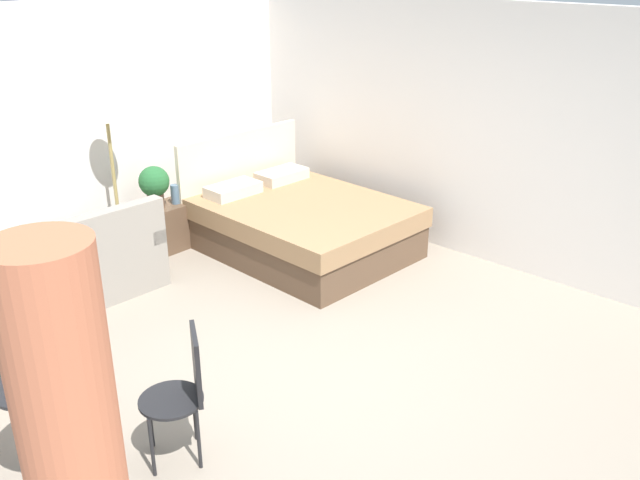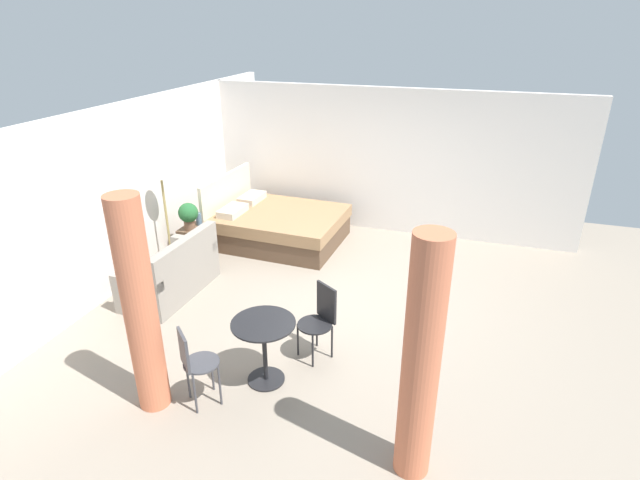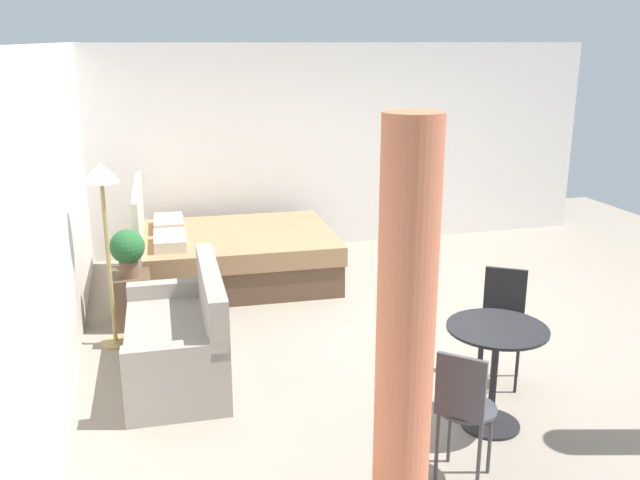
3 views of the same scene
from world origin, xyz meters
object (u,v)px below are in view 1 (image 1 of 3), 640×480
nightstand (166,227)px  vase (175,194)px  potted_plant (154,184)px  bed (300,224)px  floor_lamp (108,131)px  balcony_table (52,405)px  cafe_chair_near_window (184,386)px  couch (80,269)px

nightstand → vase: size_ratio=2.43×
nightstand → potted_plant: bearing=179.6°
bed → floor_lamp: bearing=138.2°
nightstand → balcony_table: balcony_table is taller
potted_plant → cafe_chair_near_window: bearing=-122.8°
bed → nightstand: bearing=130.6°
nightstand → cafe_chair_near_window: size_ratio=0.56×
couch → potted_plant: potted_plant is taller
vase → floor_lamp: floor_lamp is taller
bed → floor_lamp: 2.16m
potted_plant → cafe_chair_near_window: (-1.82, -2.83, -0.24)m
bed → cafe_chair_near_window: bed is taller
vase → floor_lamp: 0.98m
vase → balcony_table: balcony_table is taller
bed → floor_lamp: (-1.40, 1.25, 1.06)m
cafe_chair_near_window → couch: bearing=74.4°
nightstand → vase: bearing=-18.6°
nightstand → balcony_table: bearing=-136.9°
nightstand → bed: bearing=-49.4°
balcony_table → floor_lamp: bearing=50.6°
couch → floor_lamp: (0.77, 0.53, 1.07)m
bed → potted_plant: bed is taller
bed → potted_plant: 1.58m
vase → balcony_table: bearing=-138.6°
cafe_chair_near_window → vase: bearing=53.8°
bed → couch: 2.29m
nightstand → balcony_table: (-2.57, -2.41, 0.27)m
floor_lamp → balcony_table: bearing=-129.4°
floor_lamp → nightstand: bearing=-19.0°
vase → floor_lamp: bearing=161.1°
potted_plant → vase: bearing=-10.6°
couch → cafe_chair_near_window: size_ratio=1.68×
couch → balcony_table: bearing=-123.2°
couch → vase: couch is taller
balcony_table → bed: bearing=20.5°
bed → vase: bed is taller
potted_plant → nightstand: bearing=-0.4°
bed → balcony_table: bed is taller
bed → nightstand: size_ratio=4.37×
vase → potted_plant: bearing=169.4°
nightstand → vase: vase is taller
couch → cafe_chair_near_window: cafe_chair_near_window is taller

